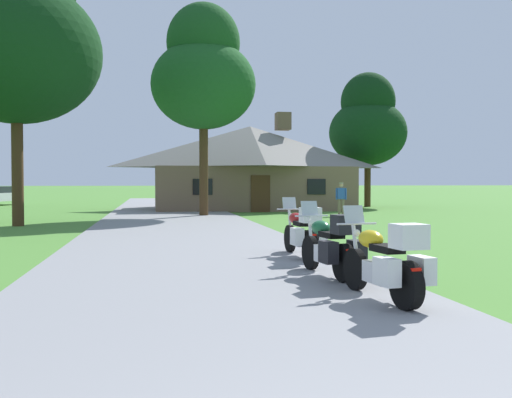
# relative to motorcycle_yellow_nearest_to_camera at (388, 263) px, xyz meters

# --- Properties ---
(ground_plane) EXTENTS (500.00, 500.00, 0.00)m
(ground_plane) POSITION_rel_motorcycle_yellow_nearest_to_camera_xyz_m (-2.25, 14.13, -0.61)
(ground_plane) COLOR #4C8433
(asphalt_driveway) EXTENTS (6.40, 80.00, 0.06)m
(asphalt_driveway) POSITION_rel_motorcycle_yellow_nearest_to_camera_xyz_m (-2.25, 12.13, -0.58)
(asphalt_driveway) COLOR gray
(asphalt_driveway) RESTS_ON ground
(motorcycle_yellow_nearest_to_camera) EXTENTS (0.87, 2.08, 1.30)m
(motorcycle_yellow_nearest_to_camera) POSITION_rel_motorcycle_yellow_nearest_to_camera_xyz_m (0.00, 0.00, 0.00)
(motorcycle_yellow_nearest_to_camera) COLOR black
(motorcycle_yellow_nearest_to_camera) RESTS_ON asphalt_driveway
(motorcycle_green_second_in_row) EXTENTS (0.87, 2.08, 1.30)m
(motorcycle_green_second_in_row) POSITION_rel_motorcycle_yellow_nearest_to_camera_xyz_m (-0.12, 2.11, 0.00)
(motorcycle_green_second_in_row) COLOR black
(motorcycle_green_second_in_row) RESTS_ON asphalt_driveway
(motorcycle_red_farthest_in_row) EXTENTS (0.78, 2.08, 1.30)m
(motorcycle_red_farthest_in_row) POSITION_rel_motorcycle_yellow_nearest_to_camera_xyz_m (0.07, 4.82, 0.00)
(motorcycle_red_farthest_in_row) COLOR black
(motorcycle_red_farthest_in_row) RESTS_ON asphalt_driveway
(stone_lodge) EXTENTS (12.47, 7.47, 6.11)m
(stone_lodge) POSITION_rel_motorcycle_yellow_nearest_to_camera_xyz_m (2.86, 28.18, 2.08)
(stone_lodge) COLOR brown
(stone_lodge) RESTS_ON ground
(bystander_blue_shirt_near_lodge) EXTENTS (0.52, 0.33, 1.69)m
(bystander_blue_shirt_near_lodge) POSITION_rel_motorcycle_yellow_nearest_to_camera_xyz_m (6.19, 20.31, 0.34)
(bystander_blue_shirt_near_lodge) COLOR #75664C
(bystander_blue_shirt_near_lodge) RESTS_ON ground
(tree_right_of_lodge) EXTENTS (5.34, 5.34, 9.28)m
(tree_right_of_lodge) POSITION_rel_motorcycle_yellow_nearest_to_camera_xyz_m (11.50, 30.39, 5.16)
(tree_right_of_lodge) COLOR #422D19
(tree_right_of_lodge) RESTS_ON ground
(tree_by_lodge_front) EXTENTS (5.19, 5.19, 10.57)m
(tree_by_lodge_front) POSITION_rel_motorcycle_yellow_nearest_to_camera_xyz_m (-0.68, 21.20, 6.54)
(tree_by_lodge_front) COLOR #422D19
(tree_by_lodge_front) RESTS_ON ground
(tree_left_near) EXTENTS (6.52, 6.52, 11.80)m
(tree_left_near) POSITION_rel_motorcycle_yellow_nearest_to_camera_xyz_m (-8.36, 16.21, 6.91)
(tree_left_near) COLOR #422D19
(tree_left_near) RESTS_ON ground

